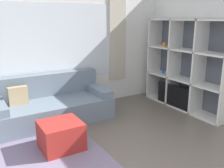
{
  "coord_description": "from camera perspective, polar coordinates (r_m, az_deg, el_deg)",
  "views": [
    {
      "loc": [
        -1.43,
        -1.75,
        1.96
      ],
      "look_at": [
        0.72,
        1.8,
        0.85
      ],
      "focal_mm": 40.0,
      "sensor_mm": 36.0,
      "label": 1
    }
  ],
  "objects": [
    {
      "name": "couch_main",
      "position": [
        5.02,
        -13.56,
        -4.85
      ],
      "size": [
        2.18,
        0.99,
        0.86
      ],
      "color": "slate",
      "rests_on": "ground_plane"
    },
    {
      "name": "wall_right",
      "position": [
        5.54,
        20.91,
        7.68
      ],
      "size": [
        0.07,
        4.48,
        2.7
      ],
      "primitive_type": "cube",
      "color": "white",
      "rests_on": "ground_plane"
    },
    {
      "name": "shelving_unit",
      "position": [
        5.63,
        16.72,
        3.81
      ],
      "size": [
        0.43,
        2.1,
        1.93
      ],
      "color": "#515660",
      "rests_on": "ground_plane"
    },
    {
      "name": "area_rug",
      "position": [
        4.06,
        -21.65,
        -14.98
      ],
      "size": [
        2.42,
        2.35,
        0.01
      ],
      "primitive_type": "cube",
      "color": "slate",
      "rests_on": "ground_plane"
    },
    {
      "name": "ottoman",
      "position": [
        3.97,
        -11.58,
        -11.45
      ],
      "size": [
        0.61,
        0.57,
        0.43
      ],
      "color": "#A82823",
      "rests_on": "ground_plane"
    },
    {
      "name": "wall_back",
      "position": [
        5.29,
        -15.46,
        7.89
      ],
      "size": [
        6.95,
        0.11,
        2.7
      ],
      "color": "white",
      "rests_on": "ground_plane"
    }
  ]
}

